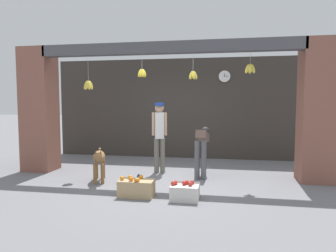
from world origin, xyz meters
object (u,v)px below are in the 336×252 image
object	(u,v)px
shopkeeper	(159,132)
fruit_crate_oranges	(136,188)
water_bottle	(139,180)
wall_clock	(225,76)
dog	(99,159)
fruit_crate_apples	(185,191)
worker_stooping	(202,145)

from	to	relation	value
shopkeeper	fruit_crate_oranges	bearing A→B (deg)	75.44
water_bottle	wall_clock	bearing A→B (deg)	61.75
dog	water_bottle	bearing A→B (deg)	60.07
shopkeeper	fruit_crate_apples	xyz separation A→B (m)	(0.80, -1.79, -0.81)
fruit_crate_oranges	water_bottle	xyz separation A→B (m)	(-0.14, 0.65, -0.05)
dog	fruit_crate_oranges	distance (m)	1.33
worker_stooping	fruit_crate_oranges	xyz separation A→B (m)	(-1.03, -1.56, -0.55)
shopkeeper	fruit_crate_oranges	distance (m)	1.94
fruit_crate_apples	water_bottle	distance (m)	1.19
fruit_crate_apples	wall_clock	bearing A→B (deg)	79.86
shopkeeper	worker_stooping	bearing A→B (deg)	154.68
worker_stooping	water_bottle	world-z (taller)	worker_stooping
dog	fruit_crate_apples	distance (m)	2.06
dog	water_bottle	size ratio (longest dim) A/B	3.79
fruit_crate_apples	wall_clock	xyz separation A→B (m)	(0.67, 3.73, 2.21)
fruit_crate_oranges	fruit_crate_apples	xyz separation A→B (m)	(0.84, -0.02, -0.02)
dog	water_bottle	distance (m)	0.96
dog	wall_clock	distance (m)	4.28
shopkeeper	fruit_crate_apples	size ratio (longest dim) A/B	3.47
water_bottle	fruit_crate_oranges	bearing A→B (deg)	-78.01
worker_stooping	wall_clock	xyz separation A→B (m)	(0.48, 2.15, 1.64)
wall_clock	fruit_crate_oranges	bearing A→B (deg)	-112.14
water_bottle	shopkeeper	bearing A→B (deg)	80.74
worker_stooping	shopkeeper	bearing A→B (deg)	173.25
dog	fruit_crate_oranges	world-z (taller)	dog
water_bottle	fruit_crate_apples	bearing A→B (deg)	-34.23
dog	fruit_crate_oranges	xyz separation A→B (m)	(1.01, -0.81, -0.31)
shopkeeper	worker_stooping	size ratio (longest dim) A/B	1.52
shopkeeper	fruit_crate_oranges	world-z (taller)	shopkeeper
fruit_crate_oranges	wall_clock	distance (m)	4.57
wall_clock	fruit_crate_apples	bearing A→B (deg)	-100.14
water_bottle	dog	bearing A→B (deg)	169.63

